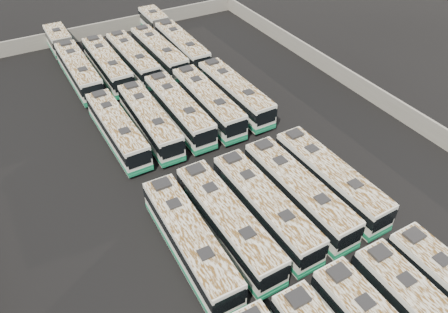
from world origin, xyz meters
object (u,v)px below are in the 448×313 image
(bus_midfront_center, at_px, (265,207))
(bus_back_far_right, at_px, (172,38))
(bus_midback_far_left, at_px, (117,129))
(bus_back_left, at_px, (108,65))
(bus_midfront_left, at_px, (228,223))
(bus_midback_left, at_px, (150,120))
(bus_back_far_left, at_px, (72,60))
(bus_midback_right, at_px, (208,102))
(bus_back_center, at_px, (133,59))
(bus_midback_center, at_px, (179,110))
(bus_midfront_right, at_px, (298,192))
(bus_midback_far_right, at_px, (235,93))
(bus_back_right, at_px, (159,53))
(bus_midfront_far_right, at_px, (330,179))
(bus_midfront_far_left, at_px, (190,241))

(bus_midfront_center, distance_m, bus_back_far_right, 35.46)
(bus_midback_far_left, distance_m, bus_back_left, 14.64)
(bus_midfront_left, height_order, bus_midback_far_left, bus_midfront_left)
(bus_midback_left, relative_size, bus_back_far_left, 0.64)
(bus_midback_right, bearing_deg, bus_midfront_center, -101.46)
(bus_midfront_center, height_order, bus_back_center, bus_midfront_center)
(bus_midfront_center, xyz_separation_m, bus_midback_center, (-0.01, 17.02, 0.02))
(bus_midback_far_left, bearing_deg, bus_back_center, 63.05)
(bus_midfront_center, height_order, bus_midfront_right, bus_midfront_right)
(bus_midback_far_right, height_order, bus_back_far_right, bus_midback_far_right)
(bus_midback_far_left, bearing_deg, bus_back_right, 52.22)
(bus_midfront_right, height_order, bus_back_far_left, bus_midfront_right)
(bus_midback_right, bearing_deg, bus_midback_center, 178.11)
(bus_back_far_left, bearing_deg, bus_midfront_center, -78.45)
(bus_midback_far_right, bearing_deg, bus_midback_right, -178.06)
(bus_midfront_far_right, bearing_deg, bus_midback_right, 100.54)
(bus_midfront_right, bearing_deg, bus_midback_right, 88.90)
(bus_midfront_far_left, distance_m, bus_midback_center, 18.54)
(bus_back_far_left, relative_size, bus_back_right, 1.53)
(bus_midback_left, relative_size, bus_midback_center, 0.98)
(bus_midfront_far_left, relative_size, bus_midfront_left, 0.99)
(bus_midfront_far_right, height_order, bus_midback_far_left, bus_midfront_far_right)
(bus_midback_right, relative_size, bus_back_far_right, 0.66)
(bus_midfront_far_right, bearing_deg, bus_back_far_right, 88.43)
(bus_midback_left, height_order, bus_midback_center, bus_midback_center)
(bus_midback_left, bearing_deg, bus_midfront_far_left, -100.79)
(bus_midfront_left, xyz_separation_m, bus_midback_left, (0.03, 16.75, -0.05))
(bus_back_far_right, bearing_deg, bus_back_right, -133.95)
(bus_back_center, distance_m, bus_back_right, 3.68)
(bus_midfront_left, distance_m, bus_midback_far_left, 17.28)
(bus_midback_far_left, distance_m, bus_midback_right, 10.59)
(bus_back_far_right, bearing_deg, bus_midback_far_right, -89.24)
(bus_midfront_far_right, xyz_separation_m, bus_back_far_right, (0.08, 34.63, -0.02))
(bus_midfront_center, height_order, bus_midback_center, bus_midback_center)
(bus_back_right, bearing_deg, bus_midback_right, -91.89)
(bus_midfront_center, relative_size, bus_midback_center, 0.99)
(bus_midback_center, distance_m, bus_back_right, 14.58)
(bus_midback_far_left, xyz_separation_m, bus_midback_right, (10.59, -0.06, 0.08))
(bus_midback_left, xyz_separation_m, bus_midback_far_right, (10.74, 0.30, 0.04))
(bus_midback_far_right, bearing_deg, bus_midfront_center, -113.84)
(bus_midback_far_left, distance_m, bus_back_far_left, 17.86)
(bus_midfront_left, relative_size, bus_midfront_center, 1.02)
(bus_midfront_far_left, distance_m, bus_back_center, 32.13)
(bus_midback_center, bearing_deg, bus_midfront_left, -101.97)
(bus_midfront_far_right, relative_size, bus_back_far_left, 0.65)
(bus_midback_far_left, height_order, bus_midback_right, bus_midback_right)
(bus_midback_far_left, xyz_separation_m, bus_back_far_left, (-0.11, 17.86, 0.05))
(bus_midfront_far_left, distance_m, bus_back_right, 33.04)
(bus_midfront_left, xyz_separation_m, bus_back_center, (3.53, 31.21, -0.05))
(bus_midfront_center, relative_size, bus_back_right, 0.99)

